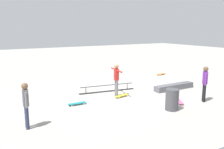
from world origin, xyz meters
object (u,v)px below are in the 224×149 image
Objects in this scene: loose_skateboard_teal at (77,103)px; loose_skateboard_orange at (161,74)px; grind_rail at (107,89)px; bystander_purple_shirt at (205,82)px; skateboard_main at (122,96)px; bystander_grey_shirt at (26,103)px; loose_skateboard_pink at (179,101)px; skate_ledge at (174,87)px; skater_main at (116,78)px; trash_bin at (172,100)px.

loose_skateboard_teal and loose_skateboard_orange have the same top height.
grind_rail is 4.83m from bystander_purple_shirt.
skateboard_main is at bearing -154.64° from loose_skateboard_orange.
bystander_grey_shirt is 1.98× the size of loose_skateboard_pink.
skateboard_main is at bearing -3.90° from skate_ledge.
skater_main is 3.01m from trash_bin.
bystander_grey_shirt is 6.51m from loose_skateboard_pink.
trash_bin is (-0.94, 2.82, -0.50)m from skater_main.
loose_skateboard_pink is at bearing 155.40° from loose_skateboard_teal.
skate_ledge is 2.38m from loose_skateboard_pink.
grind_rail is 1.90× the size of bystander_purple_shirt.
skate_ledge reaches higher than loose_skateboard_orange.
skate_ledge is 3.18× the size of loose_skateboard_pink.
skateboard_main is at bearing 103.19° from grind_rail.
grind_rail is 3.82× the size of loose_skateboard_teal.
bystander_grey_shirt is 0.96× the size of bystander_purple_shirt.
skateboard_main is 6.31m from loose_skateboard_orange.
loose_skateboard_teal is at bearing -55.22° from bystander_grey_shirt.
loose_skateboard_orange is (-5.52, -1.96, -0.08)m from grind_rail.
grind_rail reaches higher than skate_ledge.
bystander_purple_shirt reaches higher than loose_skateboard_pink.
skateboard_main is (3.25, -0.22, -0.08)m from skate_ledge.
skate_ledge reaches higher than skateboard_main.
bystander_purple_shirt is (-2.86, 2.47, 0.84)m from skateboard_main.
skateboard_main is at bearing -137.78° from skater_main.
loose_skateboard_pink is (1.51, 1.84, -0.08)m from skate_ledge.
skateboard_main is 0.94× the size of trash_bin.
bystander_purple_shirt reaches higher than skate_ledge.
loose_skateboard_orange is at bearing -155.35° from loose_skateboard_teal.
trash_bin is (0.96, 0.51, 0.36)m from loose_skateboard_pink.
skate_ledge reaches higher than loose_skateboard_teal.
loose_skateboard_orange is at bearing -164.66° from bystander_purple_shirt.
bystander_purple_shirt reaches higher than skateboard_main.
skateboard_main is 4.99m from bystander_grey_shirt.
loose_skateboard_orange is 6.44m from loose_skateboard_pink.
trash_bin is (-0.89, 3.84, 0.28)m from grind_rail.
skater_main reaches higher than bystander_grey_shirt.
skate_ledge is 5.59m from loose_skateboard_teal.
loose_skateboard_teal is (2.18, 0.28, -0.86)m from skater_main.
skateboard_main is 0.53× the size of bystander_grey_shirt.
skateboard_main is 1.04× the size of loose_skateboard_pink.
bystander_purple_shirt is at bearing 156.81° from loose_skateboard_teal.
loose_skateboard_pink is (-1.84, 3.33, -0.08)m from grind_rail.
grind_rail is 1.27m from skateboard_main.
skateboard_main is at bearing -177.31° from loose_skateboard_teal.
skate_ledge is 2.87× the size of trash_bin.
trash_bin reaches higher than loose_skateboard_orange.
bystander_grey_shirt is 11.19m from loose_skateboard_orange.
trash_bin is at bearing 142.71° from loose_skateboard_teal.
bystander_purple_shirt is at bearing -177.01° from trash_bin.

